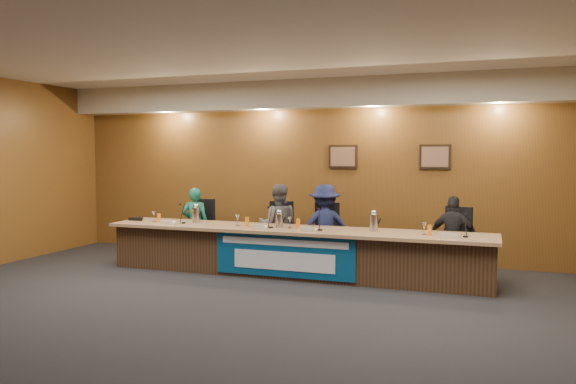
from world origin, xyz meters
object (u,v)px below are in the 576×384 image
object	(u,v)px
banner	(284,256)
panelist_a	(195,224)
panelist_c	(325,227)
office_chair_b	(280,237)
panelist_d	(454,237)
carafe_right	(374,223)
dais_body	(293,253)
carafe_mid	(279,221)
carafe_left	(196,215)
panelist_b	(278,225)
office_chair_d	(454,246)
speakerphone	(138,219)
office_chair_a	(198,232)
office_chair_c	(326,239)

from	to	relation	value
banner	panelist_a	bearing A→B (deg)	153.61
panelist_c	office_chair_b	distance (m)	0.86
panelist_d	carafe_right	bearing A→B (deg)	33.03
dais_body	panelist_a	world-z (taller)	panelist_a
banner	carafe_mid	size ratio (longest dim) A/B	10.03
carafe_left	carafe_right	world-z (taller)	carafe_left
carafe_left	carafe_right	bearing A→B (deg)	-0.07
banner	panelist_b	distance (m)	1.18
banner	panelist_d	distance (m)	2.61
office_chair_d	speakerphone	bearing A→B (deg)	-157.40
banner	carafe_mid	xyz separation A→B (m)	(-0.20, 0.36, 0.48)
carafe_right	panelist_a	bearing A→B (deg)	170.42
banner	carafe_left	distance (m)	1.87
panelist_b	office_chair_a	bearing A→B (deg)	-22.09
dais_body	carafe_mid	distance (m)	0.55
banner	speakerphone	bearing A→B (deg)	171.83
panelist_b	office_chair_c	world-z (taller)	panelist_b
dais_body	carafe_right	bearing A→B (deg)	2.20
office_chair_a	office_chair_c	distance (m)	2.41
office_chair_a	panelist_a	bearing A→B (deg)	-83.21
panelist_d	office_chair_d	world-z (taller)	panelist_d
dais_body	carafe_left	xyz separation A→B (m)	(-1.74, 0.05, 0.53)
panelist_c	carafe_left	bearing A→B (deg)	-8.56
panelist_c	carafe_right	bearing A→B (deg)	125.02
carafe_mid	speakerphone	world-z (taller)	carafe_mid
panelist_a	office_chair_c	world-z (taller)	panelist_a
office_chair_a	carafe_right	world-z (taller)	carafe_right
panelist_a	panelist_c	xyz separation A→B (m)	(2.41, 0.00, 0.05)
panelist_a	carafe_mid	distance (m)	1.99
panelist_c	panelist_d	xyz separation A→B (m)	(2.04, 0.00, -0.07)
office_chair_a	carafe_right	xyz separation A→B (m)	(3.33, -0.66, 0.40)
banner	carafe_left	world-z (taller)	carafe_left
panelist_d	office_chair_d	size ratio (longest dim) A/B	2.64
panelist_c	carafe_mid	xyz separation A→B (m)	(-0.55, -0.67, 0.16)
panelist_b	office_chair_d	distance (m)	2.87
banner	panelist_b	xyz separation A→B (m)	(-0.48, 1.03, 0.32)
dais_body	carafe_mid	bearing A→B (deg)	-165.15
banner	carafe_mid	world-z (taller)	carafe_mid
panelist_d	office_chair_a	xyz separation A→B (m)	(-4.45, 0.10, -0.15)
panelist_b	panelist_c	xyz separation A→B (m)	(0.82, 0.00, 0.00)
dais_body	carafe_mid	world-z (taller)	carafe_mid
office_chair_c	carafe_right	world-z (taller)	carafe_right
carafe_mid	carafe_right	distance (m)	1.47
panelist_b	panelist_d	size ratio (longest dim) A/B	1.10
dais_body	speakerphone	world-z (taller)	speakerphone
carafe_left	office_chair_d	bearing A→B (deg)	9.09
panelist_b	office_chair_c	size ratio (longest dim) A/B	2.90
panelist_a	speakerphone	world-z (taller)	panelist_a
dais_body	office_chair_d	bearing A→B (deg)	16.63
dais_body	speakerphone	xyz separation A→B (m)	(-2.85, -0.01, 0.43)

